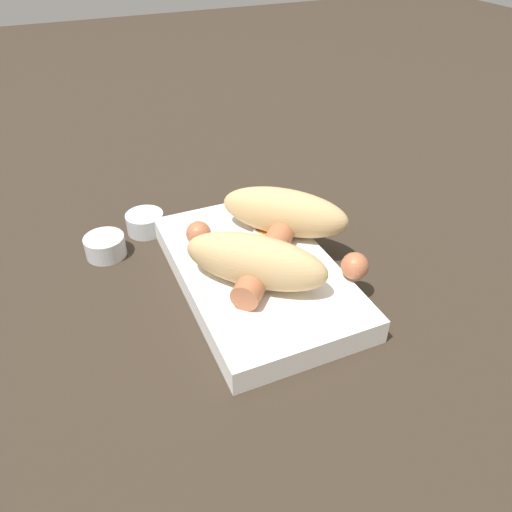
% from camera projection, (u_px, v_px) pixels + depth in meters
% --- Properties ---
extents(ground_plane, '(3.00, 3.00, 0.00)m').
position_uv_depth(ground_plane, '(256.00, 283.00, 0.56)').
color(ground_plane, '#33281E').
extents(food_tray, '(0.27, 0.16, 0.03)m').
position_uv_depth(food_tray, '(256.00, 273.00, 0.55)').
color(food_tray, white).
rests_on(food_tray, ground_plane).
extents(bread_roll, '(0.21, 0.21, 0.06)m').
position_uv_depth(bread_roll, '(271.00, 235.00, 0.54)').
color(bread_roll, tan).
rests_on(bread_roll, food_tray).
extents(sausage, '(0.15, 0.16, 0.03)m').
position_uv_depth(sausage, '(273.00, 249.00, 0.54)').
color(sausage, '#B26642').
rests_on(sausage, food_tray).
extents(pickled_veggies, '(0.06, 0.07, 0.01)m').
position_uv_depth(pickled_veggies, '(271.00, 229.00, 0.59)').
color(pickled_veggies, orange).
rests_on(pickled_veggies, food_tray).
extents(condiment_cup_near, '(0.05, 0.05, 0.03)m').
position_uv_depth(condiment_cup_near, '(145.00, 224.00, 0.64)').
color(condiment_cup_near, silver).
rests_on(condiment_cup_near, ground_plane).
extents(condiment_cup_far, '(0.05, 0.05, 0.03)m').
position_uv_depth(condiment_cup_far, '(105.00, 247.00, 0.60)').
color(condiment_cup_far, silver).
rests_on(condiment_cup_far, ground_plane).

